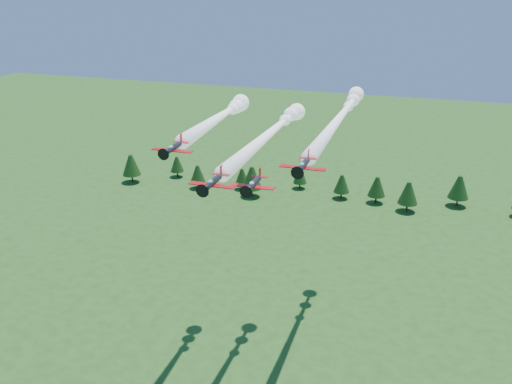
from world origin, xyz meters
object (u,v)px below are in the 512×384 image
(plane_lead, at_px, (272,131))
(plane_left, at_px, (222,115))
(plane_right, at_px, (341,116))
(plane_slot, at_px, (253,184))

(plane_lead, bearing_deg, plane_left, 172.22)
(plane_right, xyz_separation_m, plane_slot, (-9.66, -29.13, -5.97))
(plane_left, bearing_deg, plane_slot, -54.39)
(plane_lead, bearing_deg, plane_slot, -86.11)
(plane_lead, xyz_separation_m, plane_left, (-10.76, 1.54, 1.97))
(plane_left, distance_m, plane_slot, 20.78)
(plane_right, relative_size, plane_slot, 7.22)
(plane_slot, bearing_deg, plane_lead, 92.79)
(plane_right, bearing_deg, plane_slot, -108.59)
(plane_lead, distance_m, plane_slot, 15.05)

